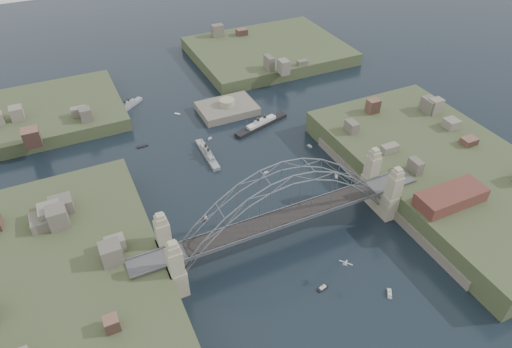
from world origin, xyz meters
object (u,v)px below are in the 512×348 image
object	(u,v)px
naval_cruiser_far	(128,107)
fort_island	(227,112)
bridge	(285,206)
ocean_liner	(261,124)
wharf_shed	(451,197)
naval_cruiser_near	(207,154)

from	to	relation	value
naval_cruiser_far	fort_island	bearing A→B (deg)	-29.04
bridge	fort_island	bearing A→B (deg)	80.27
bridge	naval_cruiser_far	xyz separation A→B (m)	(-22.92, 89.39, -11.49)
fort_island	naval_cruiser_far	distance (m)	39.96
fort_island	ocean_liner	world-z (taller)	fort_island
fort_island	naval_cruiser_far	size ratio (longest dim) A/B	1.59
wharf_shed	naval_cruiser_far	distance (m)	123.50
naval_cruiser_near	naval_cruiser_far	world-z (taller)	naval_cruiser_near
bridge	ocean_liner	bearing A→B (deg)	70.37
fort_island	ocean_liner	size ratio (longest dim) A/B	0.93
bridge	naval_cruiser_near	xyz separation A→B (m)	(-5.44, 45.53, -11.46)
ocean_liner	naval_cruiser_far	bearing A→B (deg)	140.74
wharf_shed	naval_cruiser_near	distance (m)	77.92
wharf_shed	ocean_liner	world-z (taller)	wharf_shed
bridge	wharf_shed	world-z (taller)	bridge
naval_cruiser_near	ocean_liner	size ratio (longest dim) A/B	0.79
wharf_shed	ocean_liner	distance (m)	73.51
bridge	naval_cruiser_near	world-z (taller)	bridge
fort_island	wharf_shed	xyz separation A→B (m)	(32.00, -84.00, 10.34)
ocean_liner	fort_island	bearing A→B (deg)	116.19
fort_island	naval_cruiser_near	xyz separation A→B (m)	(-17.44, -24.47, 1.20)
wharf_shed	naval_cruiser_far	xyz separation A→B (m)	(-66.92, 103.39, -9.16)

